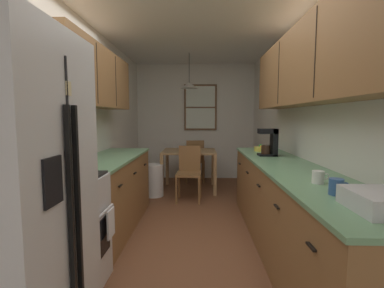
# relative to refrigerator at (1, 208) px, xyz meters

# --- Properties ---
(ground_plane) EXTENTS (12.00, 12.00, 0.00)m
(ground_plane) POSITION_rel_refrigerator_xyz_m (0.93, 2.25, -0.91)
(ground_plane) COLOR brown
(wall_left) EXTENTS (0.10, 9.00, 2.55)m
(wall_left) POSITION_rel_refrigerator_xyz_m (-0.42, 2.25, 0.36)
(wall_left) COLOR white
(wall_left) RESTS_ON ground
(wall_right) EXTENTS (0.10, 9.00, 2.55)m
(wall_right) POSITION_rel_refrigerator_xyz_m (2.28, 2.25, 0.36)
(wall_right) COLOR white
(wall_right) RESTS_ON ground
(wall_back) EXTENTS (4.40, 0.10, 2.55)m
(wall_back) POSITION_rel_refrigerator_xyz_m (0.93, 4.90, 0.36)
(wall_back) COLOR white
(wall_back) RESTS_ON ground
(ceiling_slab) EXTENTS (4.40, 9.00, 0.08)m
(ceiling_slab) POSITION_rel_refrigerator_xyz_m (0.93, 2.25, 1.68)
(ceiling_slab) COLOR white
(refrigerator) EXTENTS (0.77, 0.78, 1.82)m
(refrigerator) POSITION_rel_refrigerator_xyz_m (0.00, 0.00, 0.00)
(refrigerator) COLOR silver
(refrigerator) RESTS_ON ground
(stove_range) EXTENTS (0.66, 0.58, 1.10)m
(stove_range) POSITION_rel_refrigerator_xyz_m (-0.06, 0.70, -0.44)
(stove_range) COLOR silver
(stove_range) RESTS_ON ground
(microwave_over_range) EXTENTS (0.39, 0.61, 0.32)m
(microwave_over_range) POSITION_rel_refrigerator_xyz_m (-0.18, 0.70, 0.73)
(microwave_over_range) COLOR white
(counter_left) EXTENTS (0.64, 1.89, 0.90)m
(counter_left) POSITION_rel_refrigerator_xyz_m (-0.07, 1.94, -0.46)
(counter_left) COLOR olive
(counter_left) RESTS_ON ground
(upper_cabinets_left) EXTENTS (0.33, 1.97, 0.68)m
(upper_cabinets_left) POSITION_rel_refrigerator_xyz_m (-0.21, 1.89, 0.93)
(upper_cabinets_left) COLOR olive
(counter_right) EXTENTS (0.64, 3.31, 0.90)m
(counter_right) POSITION_rel_refrigerator_xyz_m (1.93, 1.36, -0.46)
(counter_right) COLOR olive
(counter_right) RESTS_ON ground
(upper_cabinets_right) EXTENTS (0.33, 2.99, 0.74)m
(upper_cabinets_right) POSITION_rel_refrigerator_xyz_m (2.07, 1.31, 0.96)
(upper_cabinets_right) COLOR olive
(dining_table) EXTENTS (0.99, 0.86, 0.76)m
(dining_table) POSITION_rel_refrigerator_xyz_m (0.83, 3.80, -0.27)
(dining_table) COLOR #A87F51
(dining_table) RESTS_ON ground
(dining_chair_near) EXTENTS (0.42, 0.42, 0.90)m
(dining_chair_near) POSITION_rel_refrigerator_xyz_m (0.85, 3.17, -0.41)
(dining_chair_near) COLOR olive
(dining_chair_near) RESTS_ON ground
(dining_chair_far) EXTENTS (0.43, 0.43, 0.90)m
(dining_chair_far) POSITION_rel_refrigerator_xyz_m (0.93, 4.44, -0.41)
(dining_chair_far) COLOR olive
(dining_chair_far) RESTS_ON ground
(pendant_light) EXTENTS (0.32, 0.32, 0.64)m
(pendant_light) POSITION_rel_refrigerator_xyz_m (0.83, 3.80, 1.05)
(pendant_light) COLOR black
(back_window) EXTENTS (0.72, 0.05, 1.01)m
(back_window) POSITION_rel_refrigerator_xyz_m (1.04, 4.83, 0.68)
(back_window) COLOR brown
(trash_bin) EXTENTS (0.33, 0.33, 0.56)m
(trash_bin) POSITION_rel_refrigerator_xyz_m (0.23, 3.38, -0.63)
(trash_bin) COLOR white
(trash_bin) RESTS_ON ground
(storage_canister) EXTENTS (0.11, 0.11, 0.16)m
(storage_canister) POSITION_rel_refrigerator_xyz_m (-0.07, 1.14, 0.07)
(storage_canister) COLOR #D84C19
(storage_canister) RESTS_ON counter_left
(dish_towel) EXTENTS (0.02, 0.16, 0.24)m
(dish_towel) POSITION_rel_refrigerator_xyz_m (0.29, 0.85, -0.41)
(dish_towel) COLOR white
(coffee_maker) EXTENTS (0.22, 0.18, 0.34)m
(coffee_maker) POSITION_rel_refrigerator_xyz_m (1.90, 2.09, 0.16)
(coffee_maker) COLOR black
(coffee_maker) RESTS_ON counter_right
(mug_by_coffeemaker) EXTENTS (0.12, 0.09, 0.10)m
(mug_by_coffeemaker) POSITION_rel_refrigerator_xyz_m (1.88, 0.34, 0.04)
(mug_by_coffeemaker) COLOR #335999
(mug_by_coffeemaker) RESTS_ON counter_right
(mug_spare) EXTENTS (0.12, 0.09, 0.09)m
(mug_spare) POSITION_rel_refrigerator_xyz_m (1.89, 0.63, 0.03)
(mug_spare) COLOR white
(mug_spare) RESTS_ON counter_right
(fruit_bowl) EXTENTS (0.24, 0.24, 0.09)m
(fruit_bowl) POSITION_rel_refrigerator_xyz_m (1.93, 2.57, 0.03)
(fruit_bowl) COLOR #E5D14C
(fruit_bowl) RESTS_ON counter_right
(dish_rack) EXTENTS (0.28, 0.34, 0.10)m
(dish_rack) POSITION_rel_refrigerator_xyz_m (1.95, 0.04, 0.04)
(dish_rack) COLOR silver
(dish_rack) RESTS_ON counter_right
(table_serving_bowl) EXTENTS (0.20, 0.20, 0.06)m
(table_serving_bowl) POSITION_rel_refrigerator_xyz_m (0.93, 3.86, -0.13)
(table_serving_bowl) COLOR #E0D14C
(table_serving_bowl) RESTS_ON dining_table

